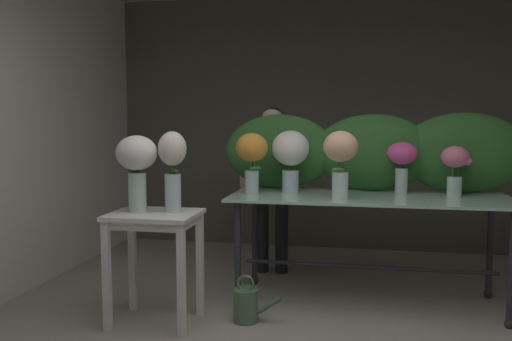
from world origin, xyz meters
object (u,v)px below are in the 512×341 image
Objects in this scene: vase_sunset_anemones at (252,154)px; watering_can at (246,305)px; florist at (272,171)px; vase_fuchsia_lilies at (402,160)px; side_table_white at (155,231)px; vase_white_roses_tall at (137,163)px; vase_rosy_dahlias at (455,165)px; vase_peach_freesia at (341,155)px; display_table_glass at (369,212)px; vase_ivory_roses at (291,153)px; vase_cream_lisianthus_tall at (173,165)px.

vase_sunset_anemones reaches higher than watering_can.
florist is at bearing 91.22° from watering_can.
side_table_white is at bearing -154.40° from vase_fuchsia_lilies.
vase_white_roses_tall is at bearing -117.35° from florist.
vase_peach_freesia reaches higher than vase_rosy_dahlias.
side_table_white is (-1.49, -0.70, -0.07)m from display_table_glass.
vase_fuchsia_lilies is 1.17× the size of watering_can.
florist is 3.11× the size of vase_ivory_roses.
florist reaches higher than vase_white_roses_tall.
florist reaches higher than vase_cream_lisianthus_tall.
vase_sunset_anemones is (-0.29, -0.15, 0.00)m from vase_ivory_roses.
vase_fuchsia_lilies is 1.19m from vase_sunset_anemones.
vase_ivory_roses is at bearing -68.13° from florist.
display_table_glass is 4.43× the size of vase_sunset_anemones.
display_table_glass is at bearing 23.43° from vase_white_roses_tall.
vase_rosy_dahlias is at bearing 23.18° from watering_can.
side_table_white is at bearing -154.87° from display_table_glass.
display_table_glass is at bearing 4.85° from vase_sunset_anemones.
watering_can is (-0.64, -0.34, -1.06)m from vase_peach_freesia.
side_table_white is 1.40× the size of vase_cream_lisianthus_tall.
vase_ivory_roses is 0.99× the size of vase_peach_freesia.
vase_sunset_anemones is 0.89× the size of vase_white_roses_tall.
display_table_glass is 1.81m from vase_white_roses_tall.
vase_ivory_roses is 1.27m from vase_rosy_dahlias.
vase_cream_lisianthus_tall is (-1.15, -0.42, -0.05)m from vase_peach_freesia.
vase_cream_lisianthus_tall reaches higher than vase_rosy_dahlias.
watering_can is at bearing -152.08° from vase_peach_freesia.
vase_peach_freesia reaches higher than vase_white_roses_tall.
florist is 1.60m from vase_white_roses_tall.
florist reaches higher than vase_sunset_anemones.
vase_peach_freesia reaches higher than watering_can.
vase_sunset_anemones is (-1.17, -0.21, 0.05)m from vase_fuchsia_lilies.
vase_rosy_dahlias is 0.72× the size of vase_white_roses_tall.
vase_cream_lisianthus_tall is at bearing -160.15° from vase_rosy_dahlias.
watering_can is (-1.11, -0.70, -1.01)m from vase_fuchsia_lilies.
side_table_white is 1.47× the size of vase_white_roses_tall.
side_table_white is 1.27m from vase_ivory_roses.
side_table_white is at bearing -168.04° from watering_can.
vase_sunset_anemones is at bearing 47.15° from side_table_white.
florist is 4.00× the size of vase_rosy_dahlias.
vase_cream_lisianthus_tall is at bearing 22.15° from side_table_white.
vase_white_roses_tall is at bearing -155.89° from vase_fuchsia_lilies.
florist is 4.43× the size of watering_can.
side_table_white is 0.99m from vase_sunset_anemones.
florist reaches higher than vase_fuchsia_lilies.
display_table_glass is 1.16m from florist.
vase_sunset_anemones is 0.85× the size of vase_cream_lisianthus_tall.
watering_can is (0.51, 0.08, -1.01)m from vase_cream_lisianthus_tall.
side_table_white is 1.46m from vase_peach_freesia.
vase_sunset_anemones is 1.24× the size of vase_rosy_dahlias.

